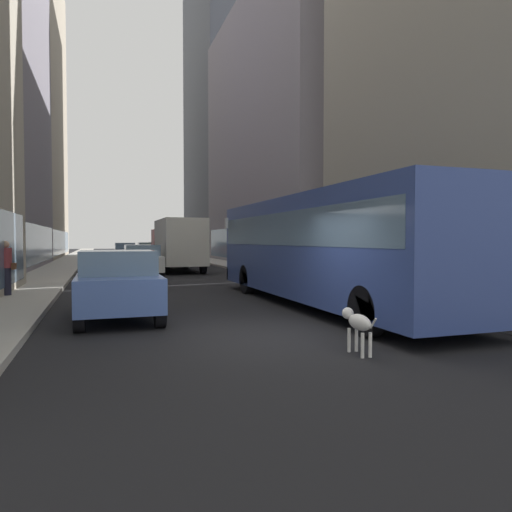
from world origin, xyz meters
name	(u,v)px	position (x,y,z in m)	size (l,w,h in m)	color
ground_plane	(138,260)	(0.00, 35.00, 0.00)	(120.00, 120.00, 0.00)	black
sidewalk_left	(70,261)	(-5.70, 35.00, 0.07)	(2.40, 110.00, 0.15)	#ADA89E
sidewalk_right	(200,259)	(5.70, 35.00, 0.07)	(2.40, 110.00, 0.15)	#9E9991
building_left_far	(8,102)	(-11.90, 44.66, 15.85)	(9.65, 22.62, 31.72)	#A0937F
building_right_mid	(304,135)	(11.90, 24.82, 9.98)	(10.35, 21.68, 19.97)	slate
building_right_far	(235,117)	(11.90, 44.22, 16.21)	(9.54, 15.58, 32.43)	#4C515B
transit_bus	(322,243)	(2.80, 3.46, 1.78)	(2.78, 11.53, 3.05)	#33478C
car_blue_hatchback	(118,284)	(-2.80, 3.02, 0.82)	(1.83, 3.94, 1.62)	#4C6BB7
car_yellow_taxi	(148,251)	(1.20, 38.29, 0.82)	(1.92, 4.45, 1.62)	yellow
car_white_van	(142,260)	(-1.20, 15.93, 0.82)	(1.78, 4.79, 1.62)	silver
car_black_suv	(181,253)	(2.80, 27.77, 0.82)	(1.85, 4.52, 1.62)	black
car_silver_sedan	(125,252)	(-1.20, 33.51, 0.82)	(1.75, 4.55, 1.62)	#B7BABF
car_red_coupe	(156,249)	(2.80, 45.01, 0.82)	(1.77, 4.68, 1.62)	red
box_truck	(177,243)	(1.20, 19.51, 1.67)	(2.30, 7.50, 3.05)	#A51919
dalmatian_dog	(357,323)	(0.81, -1.80, 0.51)	(0.22, 0.96, 0.72)	white
pedestrian_with_handbag	(6,267)	(-5.97, 7.68, 1.01)	(0.45, 0.34, 1.69)	#1E1E2D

